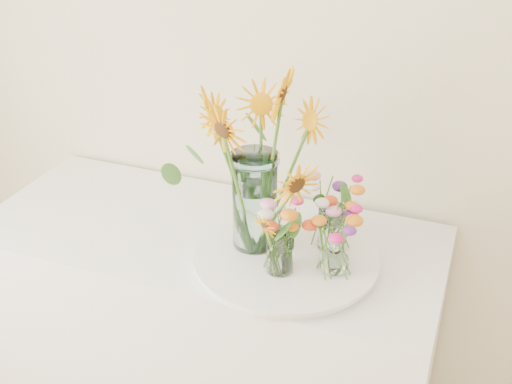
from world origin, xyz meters
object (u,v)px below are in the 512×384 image
Objects in this scene: small_vase_a at (280,252)px; tray at (286,259)px; small_vase_b at (334,254)px; counter at (213,345)px; small_vase_c at (331,228)px; mason_jar at (255,201)px.

tray is at bearing 95.48° from small_vase_a.
tray is 4.17× the size of small_vase_b.
small_vase_a is 0.14m from small_vase_b.
small_vase_c is at bearing 2.29° from counter.
small_vase_c is (-0.04, 0.11, 0.01)m from small_vase_b.
counter is 10.75× the size of small_vase_c.
mason_jar is at bearing 138.32° from small_vase_a.
counter is 0.54m from tray.
mason_jar is (0.17, -0.05, 0.62)m from counter.
small_vase_c is at bearing 17.67° from mason_jar.
counter is at bearing 165.57° from tray.
mason_jar is at bearing 168.74° from tray.
small_vase_a is at bearing -120.25° from small_vase_c.
small_vase_b is 0.12m from small_vase_c.
small_vase_c reaches higher than small_vase_a.
counter is at bearing 166.78° from small_vase_b.
small_vase_b reaches higher than tray.
small_vase_c is at bearing 109.54° from small_vase_b.
small_vase_a is at bearing -41.68° from mason_jar.
mason_jar reaches higher than small_vase_a.
small_vase_c is at bearing 59.75° from small_vase_a.
small_vase_c is at bearing 39.89° from tray.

